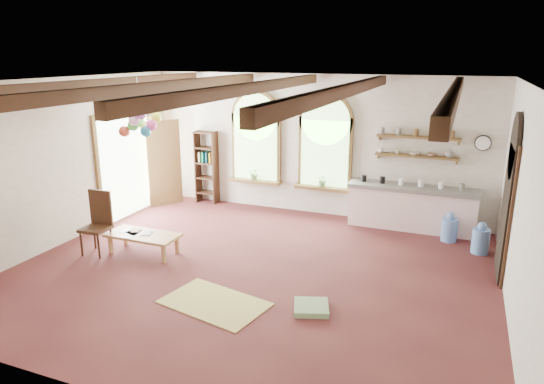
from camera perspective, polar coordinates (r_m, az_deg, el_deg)
The scene contains 27 objects.
floor at distance 8.51m, azimuth -2.36°, elevation -9.24°, with size 8.00×8.00×0.00m, color #572424.
ceiling_beams at distance 7.72m, azimuth -2.63°, elevation 12.08°, with size 6.20×6.80×0.18m, color #362011, non-canonical shape.
window_left at distance 11.57m, azimuth -1.91°, elevation 6.05°, with size 1.30×0.28×2.20m.
window_right at distance 11.01m, azimuth 6.27°, elevation 5.46°, with size 1.30×0.28×2.20m.
left_doorway at distance 11.59m, azimuth -16.84°, elevation 2.96°, with size 0.10×1.90×2.50m, color brown.
right_doorway at distance 8.92m, azimuth 25.80°, elevation -2.09°, with size 0.10×1.30×2.40m, color black.
kitchen_counter at distance 10.73m, azimuth 16.09°, elevation -1.73°, with size 2.68×0.62×0.94m.
wall_shelf_lower at distance 10.64m, azimuth 16.64°, elevation 4.07°, with size 1.70×0.24×0.04m, color brown.
wall_shelf_upper at distance 10.57m, azimuth 16.81°, elevation 6.19°, with size 1.70×0.24×0.04m, color brown.
wall_clock at distance 10.62m, azimuth 23.56°, elevation 5.31°, with size 0.32×0.32×0.04m, color black.
bookshelf at distance 12.19m, azimuth -7.70°, elevation 2.92°, with size 0.53×0.32×1.80m.
coffee_table at distance 9.38m, azimuth -14.93°, elevation -5.04°, with size 1.37×0.63×0.39m.
side_chair at distance 9.67m, azimuth -19.90°, elevation -4.87°, with size 0.50×0.50×1.18m.
floor_mat at distance 7.53m, azimuth -6.78°, elevation -12.83°, with size 1.54×0.95×0.02m, color tan.
floor_cushion at distance 7.31m, azimuth 4.63°, elevation -13.38°, with size 0.50×0.50×0.09m, color gray.
water_jug_a at distance 10.32m, azimuth 20.15°, elevation -4.05°, with size 0.31×0.31×0.61m.
water_jug_b at distance 9.92m, azimuth 23.34°, elevation -5.18°, with size 0.32×0.32×0.62m.
balloon_cluster at distance 9.86m, azimuth -15.28°, elevation 8.00°, with size 0.69×0.69×1.14m.
table_book at distance 9.55m, azimuth -16.24°, elevation -4.41°, with size 0.16×0.23×0.02m, color olive.
tablet at distance 9.36m, azimuth -14.49°, elevation -4.72°, with size 0.17×0.24×0.01m, color black.
potted_plant_left at distance 11.63m, azimuth -2.08°, elevation 2.17°, with size 0.27×0.23×0.30m, color #598C4C.
potted_plant_right at distance 11.08m, azimuth 6.00°, elevation 1.39°, with size 0.27×0.23×0.30m, color #598C4C.
shelf_cup_a at distance 10.71m, azimuth 12.67°, elevation 4.80°, with size 0.12×0.10×0.10m, color white.
shelf_cup_b at distance 10.67m, azimuth 14.53°, elevation 4.62°, with size 0.10×0.10×0.09m, color beige.
shelf_bowl_a at distance 10.63m, azimuth 16.39°, elevation 4.34°, with size 0.22×0.22×0.05m, color beige.
shelf_bowl_b at distance 10.61m, azimuth 18.27°, elevation 4.18°, with size 0.20×0.20×0.06m, color #8C664C.
shelf_vase at distance 10.58m, azimuth 20.19°, elevation 4.33°, with size 0.18×0.18×0.19m, color slate.
Camera 1 is at (3.16, -7.02, 3.62)m, focal length 32.00 mm.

